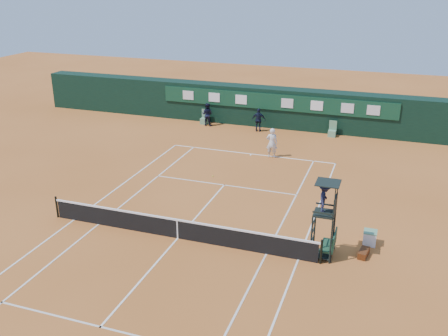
# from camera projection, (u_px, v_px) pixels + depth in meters

# --- Properties ---
(ground) EXTENTS (90.00, 90.00, 0.00)m
(ground) POSITION_uv_depth(u_px,v_px,m) (178.00, 238.00, 22.46)
(ground) COLOR #C0692D
(ground) RESTS_ON ground
(court_lines) EXTENTS (11.05, 23.85, 0.01)m
(court_lines) POSITION_uv_depth(u_px,v_px,m) (178.00, 238.00, 22.46)
(court_lines) COLOR white
(court_lines) RESTS_ON ground
(tennis_net) EXTENTS (12.90, 0.10, 1.10)m
(tennis_net) POSITION_uv_depth(u_px,v_px,m) (177.00, 228.00, 22.28)
(tennis_net) COLOR black
(tennis_net) RESTS_ON ground
(back_wall) EXTENTS (40.00, 1.65, 3.00)m
(back_wall) POSITION_uv_depth(u_px,v_px,m) (277.00, 107.00, 38.40)
(back_wall) COLOR black
(back_wall) RESTS_ON ground
(linesman_chair_left) EXTENTS (0.55, 0.50, 1.15)m
(linesman_chair_left) POSITION_uv_depth(u_px,v_px,m) (204.00, 120.00, 39.40)
(linesman_chair_left) COLOR #609470
(linesman_chair_left) RESTS_ON ground
(linesman_chair_right) EXTENTS (0.55, 0.50, 1.15)m
(linesman_chair_right) POSITION_uv_depth(u_px,v_px,m) (332.00, 132.00, 36.35)
(linesman_chair_right) COLOR #649972
(linesman_chair_right) RESTS_ON ground
(umpire_chair) EXTENTS (0.96, 0.95, 3.42)m
(umpire_chair) POSITION_uv_depth(u_px,v_px,m) (325.00, 204.00, 20.10)
(umpire_chair) COLOR black
(umpire_chair) RESTS_ON ground
(player_bench) EXTENTS (0.56, 1.20, 1.10)m
(player_bench) POSITION_uv_depth(u_px,v_px,m) (331.00, 243.00, 20.88)
(player_bench) COLOR #193F27
(player_bench) RESTS_ON ground
(tennis_bag) EXTENTS (0.47, 0.84, 0.30)m
(tennis_bag) POSITION_uv_depth(u_px,v_px,m) (364.00, 253.00, 20.99)
(tennis_bag) COLOR black
(tennis_bag) RESTS_ON ground
(cooler) EXTENTS (0.57, 0.57, 0.65)m
(cooler) POSITION_uv_depth(u_px,v_px,m) (370.00, 238.00, 21.86)
(cooler) COLOR white
(cooler) RESTS_ON ground
(tennis_ball) EXTENTS (0.07, 0.07, 0.07)m
(tennis_ball) POSITION_uv_depth(u_px,v_px,m) (213.00, 176.00, 29.22)
(tennis_ball) COLOR #BACB2F
(tennis_ball) RESTS_ON ground
(player) EXTENTS (0.78, 0.57, 1.96)m
(player) POSITION_uv_depth(u_px,v_px,m) (272.00, 143.00, 31.98)
(player) COLOR silver
(player) RESTS_ON ground
(ball_kid_left) EXTENTS (0.87, 0.68, 1.79)m
(ball_kid_left) POSITION_uv_depth(u_px,v_px,m) (207.00, 114.00, 38.77)
(ball_kid_left) COLOR black
(ball_kid_left) RESTS_ON ground
(ball_kid_right) EXTENTS (1.09, 0.58, 1.77)m
(ball_kid_right) POSITION_uv_depth(u_px,v_px,m) (259.00, 120.00, 37.32)
(ball_kid_right) COLOR black
(ball_kid_right) RESTS_ON ground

